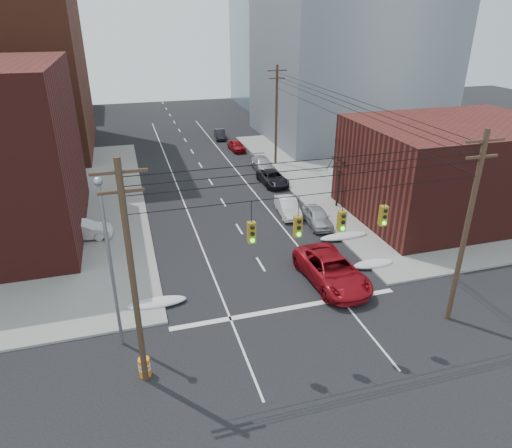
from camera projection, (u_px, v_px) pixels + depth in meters
ground at (335, 386)px, 21.44m from camera, size 160.00×160.00×0.00m
sidewalk_ne at (449, 167)px, 51.84m from camera, size 40.00×40.00×0.15m
building_brick_far at (6, 79)px, 76.70m from camera, size 22.00×18.00×12.00m
building_office at (350, 42)px, 60.15m from camera, size 22.00×20.00×25.00m
building_glass at (294, 43)px, 83.93m from camera, size 20.00×18.00×22.00m
building_storefront at (452, 170)px, 38.31m from camera, size 16.00×12.00×8.00m
utility_pole_left at (132, 275)px, 19.44m from camera, size 2.20×0.28×11.00m
utility_pole_right at (467, 228)px, 23.80m from camera, size 2.20×0.28×11.00m
utility_pole_far at (276, 114)px, 50.80m from camera, size 2.20×0.28×11.00m
traffic_signals at (320, 223)px, 21.04m from camera, size 17.00×0.42×2.02m
street_light at (109, 252)px, 21.90m from camera, size 0.44×0.44×9.32m
bare_tree at (338, 183)px, 40.34m from camera, size 2.09×2.20×4.93m
snow_nw at (157, 303)px, 27.29m from camera, size 3.50×1.08×0.42m
snow_ne at (373, 264)px, 31.52m from camera, size 3.00×1.08×0.42m
snow_east_far at (344, 236)px, 35.44m from camera, size 4.00×1.08×0.42m
red_pickup at (332, 270)px, 29.36m from camera, size 3.40×6.77×1.84m
parked_car_a at (317, 217)px, 37.54m from camera, size 2.07×4.39×1.45m
parked_car_b at (288, 207)px, 39.51m from camera, size 2.00×4.52×1.44m
parked_car_c at (273, 178)px, 46.58m from camera, size 2.44×4.97×1.36m
parked_car_d at (263, 164)px, 50.84m from camera, size 2.02×4.81×1.38m
parked_car_e at (237, 146)px, 58.04m from camera, size 1.83×3.99×1.33m
parked_car_f at (220, 134)px, 63.63m from camera, size 1.77×4.03×1.29m
lot_car_a at (83, 230)px, 34.92m from camera, size 4.48×1.98×1.43m
lot_car_b at (49, 190)px, 43.05m from camera, size 5.19×3.25×1.34m
lot_car_c at (6, 215)px, 37.79m from camera, size 4.52×2.48×1.24m
lot_car_d at (2, 210)px, 38.54m from camera, size 4.30×2.08×1.41m
construction_barrel at (144, 367)px, 21.89m from camera, size 0.75×0.75×1.00m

